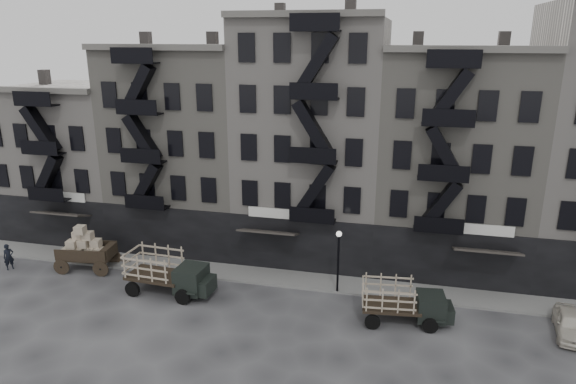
% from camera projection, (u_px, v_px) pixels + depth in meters
% --- Properties ---
extents(ground, '(140.00, 140.00, 0.00)m').
position_uv_depth(ground, '(282.00, 307.00, 31.38)').
color(ground, '#38383A').
rests_on(ground, ground).
extents(sidewalk, '(55.00, 2.50, 0.15)m').
position_uv_depth(sidewalk, '(296.00, 279.00, 34.84)').
color(sidewalk, slate).
rests_on(sidewalk, ground).
extents(building_west, '(10.00, 11.35, 13.20)m').
position_uv_depth(building_west, '(80.00, 158.00, 43.14)').
color(building_west, '#AFA8A0').
rests_on(building_west, ground).
extents(building_midwest, '(10.00, 11.35, 16.20)m').
position_uv_depth(building_midwest, '(189.00, 147.00, 40.50)').
color(building_midwest, gray).
rests_on(building_midwest, ground).
extents(building_center, '(10.00, 11.35, 18.20)m').
position_uv_depth(building_center, '(314.00, 140.00, 38.01)').
color(building_center, '#AFA8A0').
rests_on(building_center, ground).
extents(building_mideast, '(10.00, 11.35, 16.20)m').
position_uv_depth(building_mideast, '(453.00, 160.00, 36.11)').
color(building_mideast, gray).
rests_on(building_mideast, ground).
extents(lamp_post, '(0.36, 0.36, 4.28)m').
position_uv_depth(lamp_post, '(338.00, 253.00, 32.32)').
color(lamp_post, black).
rests_on(lamp_post, ground).
extents(wagon, '(4.20, 2.60, 3.36)m').
position_uv_depth(wagon, '(84.00, 244.00, 36.01)').
color(wagon, black).
rests_on(wagon, ground).
extents(stake_truck_west, '(5.79, 2.65, 2.84)m').
position_uv_depth(stake_truck_west, '(167.00, 270.00, 32.71)').
color(stake_truck_west, black).
rests_on(stake_truck_west, ground).
extents(stake_truck_east, '(5.27, 2.58, 2.56)m').
position_uv_depth(stake_truck_east, '(404.00, 299.00, 29.38)').
color(stake_truck_east, black).
rests_on(stake_truck_east, ground).
extents(car_east, '(2.06, 4.08, 1.33)m').
position_uv_depth(car_east, '(571.00, 324.00, 28.39)').
color(car_east, beige).
rests_on(car_east, ground).
extents(pedestrian_west, '(0.77, 0.82, 1.89)m').
position_uv_depth(pedestrian_west, '(9.00, 257.00, 36.23)').
color(pedestrian_west, black).
rests_on(pedestrian_west, ground).
extents(pedestrian_mid, '(0.99, 0.89, 1.67)m').
position_uv_depth(pedestrian_mid, '(181.00, 288.00, 32.07)').
color(pedestrian_mid, black).
rests_on(pedestrian_mid, ground).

